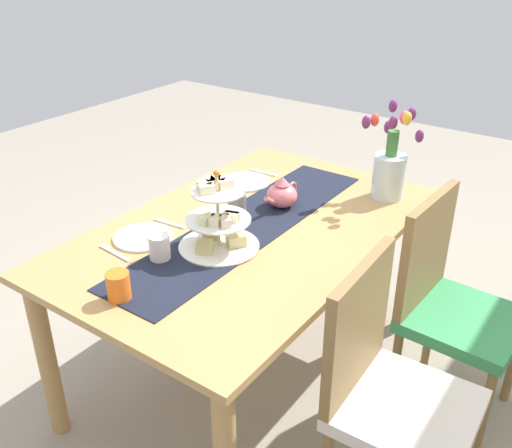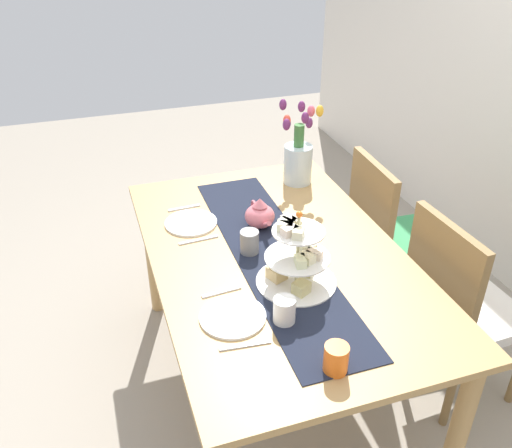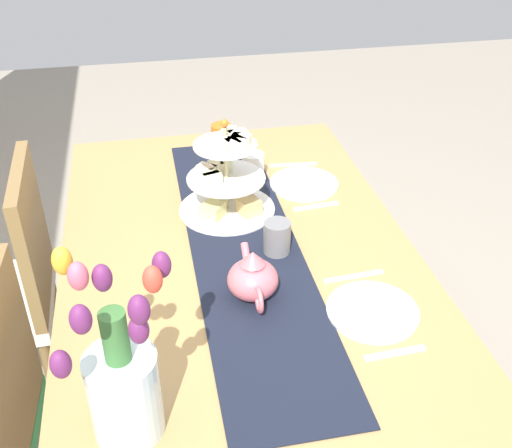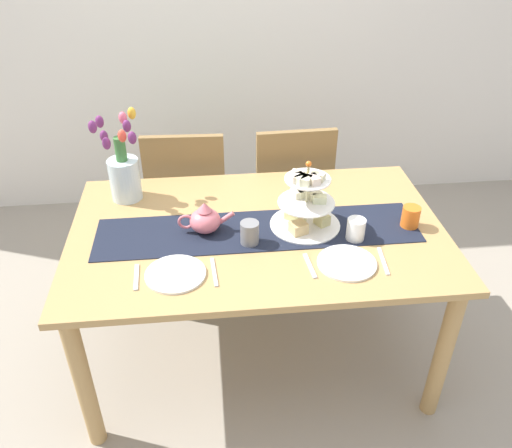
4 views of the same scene
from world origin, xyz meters
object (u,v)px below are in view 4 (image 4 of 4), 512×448
Objects in this scene: tiered_cake_stand at (306,204)px; dinner_plate_left at (175,274)px; mug_grey at (250,233)px; mug_orange at (411,217)px; knife_right at (383,261)px; mug_white_text at (356,230)px; chair_right at (290,189)px; fork_left at (136,277)px; chair_left at (188,195)px; dining_table at (258,247)px; teapot at (205,220)px; fork_right at (310,266)px; dinner_plate_right at (347,263)px; knife_left at (214,272)px; tulip_vase at (124,171)px.

tiered_cake_stand is 0.62m from dinner_plate_left.
mug_grey is 0.69m from mug_orange.
mug_white_text is (-0.07, 0.16, 0.04)m from knife_right.
chair_right is 0.93m from mug_grey.
chair_left is at bearing 80.35° from fork_left.
dinner_plate_left is 2.42× the size of mug_white_text.
chair_right is (0.26, 0.72, -0.14)m from dining_table.
teapot reaches higher than fork_left.
dining_table is 0.19m from mug_grey.
fork_right is at bearing -96.01° from tiered_cake_stand.
dinner_plate_right is at bearing 0.00° from fork_right.
knife_left is 1.79× the size of mug_white_text.
mug_orange reaches higher than knife_left.
mug_orange is at bearing -63.66° from chair_right.
mug_white_text is (0.19, -0.12, -0.06)m from tiered_cake_stand.
dining_table is at bearing 29.94° from fork_left.
fork_right is at bearing -58.33° from dining_table.
fork_right is 1.58× the size of mug_orange.
mug_orange is (1.13, 0.23, 0.04)m from fork_left.
tiered_cake_stand is 0.45m from mug_orange.
mug_orange is (0.38, -0.77, 0.28)m from chair_right.
tulip_vase is at bearing 151.03° from dining_table.
mug_orange is at bearing -6.35° from tiered_cake_stand.
fork_left is 0.88× the size of knife_right.
dining_table is 16.69× the size of mug_white_text.
dinner_plate_left is at bearing -166.95° from mug_orange.
dining_table is at bearing 148.86° from knife_right.
dinner_plate_left is (-0.03, -1.00, 0.24)m from chair_left.
dinner_plate_left is 0.80m from knife_right.
knife_right is (0.26, -0.28, -0.11)m from tiered_cake_stand.
tiered_cake_stand is at bearing 83.99° from fork_right.
dinner_plate_right reaches higher than knife_right.
chair_left is 1.00× the size of chair_right.
teapot is 0.39m from fork_left.
chair_left is at bearing 125.46° from tiered_cake_stand.
fork_right reaches higher than dining_table.
fork_left is at bearing -158.28° from mug_grey.
dining_table is at bearing 55.09° from knife_left.
knife_right is (1.04, -0.60, -0.14)m from tulip_vase.
dinner_plate_right is (0.54, -0.28, -0.05)m from teapot.
tulip_vase is at bearing 122.50° from knife_left.
chair_right is 2.21× the size of tulip_vase.
chair_right reaches higher than knife_left.
teapot reaches higher than dinner_plate_right.
fork_left is at bearing -168.58° from mug_orange.
knife_left is (0.38, -0.60, -0.14)m from tulip_vase.
chair_left is 3.96× the size of dinner_plate_left.
fork_left is 1.58× the size of mug_white_text.
tiered_cake_stand is (-0.06, -0.72, 0.35)m from chair_right.
mug_grey is at bearing -71.82° from chair_left.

